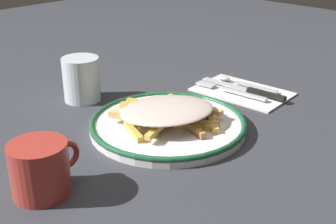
# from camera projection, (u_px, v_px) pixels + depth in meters

# --- Properties ---
(ground_plane) EXTENTS (2.60, 2.60, 0.00)m
(ground_plane) POSITION_uv_depth(u_px,v_px,m) (168.00, 129.00, 0.83)
(ground_plane) COLOR #33353B
(plate) EXTENTS (0.29, 0.29, 0.02)m
(plate) POSITION_uv_depth(u_px,v_px,m) (168.00, 124.00, 0.83)
(plate) COLOR white
(plate) RESTS_ON ground_plane
(fries_heap) EXTENTS (0.21, 0.22, 0.04)m
(fries_heap) POSITION_uv_depth(u_px,v_px,m) (167.00, 112.00, 0.81)
(fries_heap) COLOR #E4AA4C
(fries_heap) RESTS_ON plate
(napkin) EXTENTS (0.15, 0.21, 0.01)m
(napkin) POSITION_uv_depth(u_px,v_px,m) (242.00, 91.00, 1.00)
(napkin) COLOR silver
(napkin) RESTS_ON ground_plane
(fork) EXTENTS (0.03, 0.18, 0.01)m
(fork) POSITION_uv_depth(u_px,v_px,m) (230.00, 90.00, 0.99)
(fork) COLOR silver
(fork) RESTS_ON napkin
(knife) EXTENTS (0.03, 0.21, 0.01)m
(knife) POSITION_uv_depth(u_px,v_px,m) (250.00, 90.00, 0.99)
(knife) COLOR black
(knife) RESTS_ON napkin
(spoon) EXTENTS (0.03, 0.15, 0.01)m
(spoon) POSITION_uv_depth(u_px,v_px,m) (236.00, 81.00, 1.04)
(spoon) COLOR silver
(spoon) RESTS_ON napkin
(water_glass) EXTENTS (0.08, 0.08, 0.09)m
(water_glass) POSITION_uv_depth(u_px,v_px,m) (81.00, 79.00, 0.95)
(water_glass) COLOR silver
(water_glass) RESTS_ON ground_plane
(coffee_mug) EXTENTS (0.11, 0.08, 0.08)m
(coffee_mug) POSITION_uv_depth(u_px,v_px,m) (40.00, 169.00, 0.63)
(coffee_mug) COLOR #AB342B
(coffee_mug) RESTS_ON ground_plane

